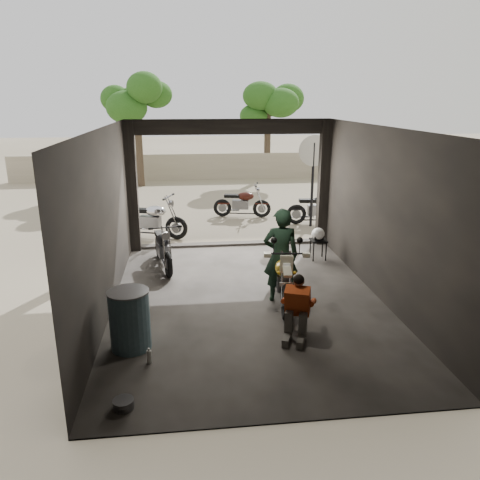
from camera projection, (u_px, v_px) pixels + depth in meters
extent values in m
plane|color=#7A6D56|center=(248.00, 301.00, 8.84)|extent=(80.00, 80.00, 0.00)
cube|color=#2D2B28|center=(248.00, 301.00, 8.83)|extent=(5.00, 7.00, 0.02)
plane|color=black|center=(249.00, 128.00, 7.90)|extent=(7.00, 7.00, 0.00)
cube|color=black|center=(292.00, 299.00, 5.04)|extent=(5.00, 0.02, 3.20)
cube|color=black|center=(105.00, 223.00, 8.09)|extent=(0.02, 7.00, 3.20)
cube|color=black|center=(382.00, 215.00, 8.65)|extent=(0.02, 7.00, 3.20)
cube|color=black|center=(132.00, 188.00, 11.31)|extent=(0.24, 0.24, 3.20)
cube|color=black|center=(323.00, 184.00, 11.85)|extent=(0.24, 0.24, 3.20)
cube|color=black|center=(229.00, 127.00, 11.20)|extent=(5.00, 0.16, 0.36)
cube|color=#2D2B28|center=(230.00, 244.00, 12.15)|extent=(5.00, 0.25, 0.08)
cube|color=gray|center=(208.00, 166.00, 21.96)|extent=(18.00, 0.30, 1.20)
cylinder|color=#382B1E|center=(139.00, 144.00, 19.85)|extent=(0.30, 0.30, 3.58)
ellipsoid|color=#1E4C14|center=(136.00, 89.00, 19.20)|extent=(2.20, 2.20, 3.14)
cylinder|color=#382B1E|center=(267.00, 144.00, 21.98)|extent=(0.30, 0.30, 3.20)
ellipsoid|color=#1E4C14|center=(268.00, 100.00, 21.40)|extent=(2.20, 2.20, 2.80)
imported|color=black|center=(281.00, 256.00, 8.60)|extent=(0.69, 0.48, 1.79)
cube|color=black|center=(318.00, 240.00, 10.96)|extent=(0.36, 0.36, 0.04)
cylinder|color=black|center=(313.00, 252.00, 10.87)|extent=(0.03, 0.03, 0.48)
cylinder|color=black|center=(326.00, 252.00, 10.91)|extent=(0.03, 0.03, 0.48)
cylinder|color=black|center=(310.00, 248.00, 11.16)|extent=(0.03, 0.03, 0.48)
cylinder|color=black|center=(322.00, 248.00, 11.19)|extent=(0.03, 0.03, 0.48)
ellipsoid|color=white|center=(318.00, 234.00, 10.89)|extent=(0.40, 0.41, 0.29)
cylinder|color=#3A5661|center=(130.00, 321.00, 7.03)|extent=(0.78, 0.78, 0.94)
cylinder|color=black|center=(312.00, 185.00, 13.66)|extent=(0.08, 0.08, 2.46)
cylinder|color=beige|center=(314.00, 151.00, 13.34)|extent=(0.89, 0.03, 0.89)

